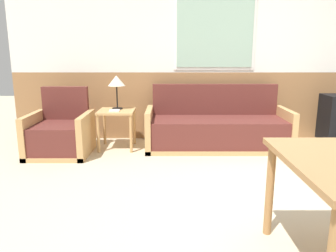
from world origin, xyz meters
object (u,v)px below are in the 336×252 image
Objects in this scene: armchair at (62,135)px; table_lamp at (118,82)px; couch at (218,129)px; side_table at (118,117)px.

table_lamp is (0.74, 0.37, 0.69)m from armchair.
couch reaches higher than armchair.
couch is at bearing 0.92° from side_table.
couch is 3.64× the size of side_table.
side_table is at bearing 6.54° from armchair.
couch is at bearing -6.54° from armchair.
side_table is 0.50m from table_lamp.
armchair is at bearing -158.98° from side_table.
couch is at bearing -2.62° from table_lamp.
table_lamp is at bearing 177.38° from couch.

